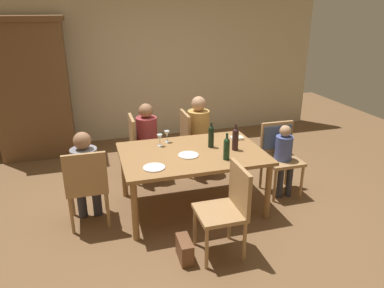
{
  "coord_description": "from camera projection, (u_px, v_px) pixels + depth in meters",
  "views": [
    {
      "loc": [
        -1.1,
        -3.76,
        2.33
      ],
      "look_at": [
        0.0,
        0.0,
        0.82
      ],
      "focal_mm": 33.99,
      "sensor_mm": 36.0,
      "label": 1
    }
  ],
  "objects": [
    {
      "name": "ground_plane",
      "position": [
        192.0,
        206.0,
        4.49
      ],
      "size": [
        10.0,
        10.0,
        0.0
      ],
      "primitive_type": "plane",
      "color": "brown"
    },
    {
      "name": "rear_room_partition",
      "position": [
        149.0,
        63.0,
        6.48
      ],
      "size": [
        6.4,
        0.12,
        2.7
      ],
      "primitive_type": "cube",
      "color": "beige",
      "rests_on": "ground_plane"
    },
    {
      "name": "armoire_cabinet",
      "position": [
        32.0,
        89.0,
        5.66
      ],
      "size": [
        1.18,
        0.62,
        2.18
      ],
      "color": "brown",
      "rests_on": "ground_plane"
    },
    {
      "name": "dining_table",
      "position": [
        192.0,
        158.0,
        4.26
      ],
      "size": [
        1.65,
        1.12,
        0.72
      ],
      "color": "olive",
      "rests_on": "ground_plane"
    },
    {
      "name": "chair_far_right",
      "position": [
        193.0,
        138.0,
        5.22
      ],
      "size": [
        0.44,
        0.44,
        0.92
      ],
      "rotation": [
        0.0,
        0.0,
        -1.57
      ],
      "color": "#A87F51",
      "rests_on": "ground_plane"
    },
    {
      "name": "chair_left_end",
      "position": [
        87.0,
        183.0,
        3.91
      ],
      "size": [
        0.44,
        0.44,
        0.92
      ],
      "color": "#A87F51",
      "rests_on": "ground_plane"
    },
    {
      "name": "chair_far_left",
      "position": [
        141.0,
        143.0,
        5.02
      ],
      "size": [
        0.44,
        0.44,
        0.92
      ],
      "rotation": [
        0.0,
        0.0,
        -1.57
      ],
      "color": "#A87F51",
      "rests_on": "ground_plane"
    },
    {
      "name": "chair_right_end",
      "position": [
        279.0,
        148.0,
        4.71
      ],
      "size": [
        0.44,
        0.46,
        0.92
      ],
      "rotation": [
        0.0,
        0.0,
        3.14
      ],
      "color": "#A87F51",
      "rests_on": "ground_plane"
    },
    {
      "name": "chair_near",
      "position": [
        228.0,
        205.0,
        3.48
      ],
      "size": [
        0.44,
        0.44,
        0.92
      ],
      "rotation": [
        0.0,
        0.0,
        1.57
      ],
      "color": "#A87F51",
      "rests_on": "ground_plane"
    },
    {
      "name": "person_woman_host",
      "position": [
        200.0,
        129.0,
        5.2
      ],
      "size": [
        0.35,
        0.31,
        1.14
      ],
      "rotation": [
        0.0,
        0.0,
        -1.57
      ],
      "color": "#33333D",
      "rests_on": "ground_plane"
    },
    {
      "name": "person_man_bearded",
      "position": [
        86.0,
        170.0,
        3.97
      ],
      "size": [
        0.28,
        0.33,
        1.08
      ],
      "color": "#33333D",
      "rests_on": "ground_plane"
    },
    {
      "name": "person_man_guest",
      "position": [
        149.0,
        136.0,
        5.02
      ],
      "size": [
        0.33,
        0.29,
        1.09
      ],
      "rotation": [
        0.0,
        0.0,
        -1.57
      ],
      "color": "#33333D",
      "rests_on": "ground_plane"
    },
    {
      "name": "person_child_small",
      "position": [
        284.0,
        154.0,
        4.59
      ],
      "size": [
        0.22,
        0.25,
        0.94
      ],
      "rotation": [
        0.0,
        0.0,
        3.14
      ],
      "color": "#33333D",
      "rests_on": "ground_plane"
    },
    {
      "name": "wine_bottle_tall_green",
      "position": [
        227.0,
        148.0,
        3.99
      ],
      "size": [
        0.07,
        0.07,
        0.31
      ],
      "color": "#19381E",
      "rests_on": "dining_table"
    },
    {
      "name": "wine_bottle_dark_red",
      "position": [
        211.0,
        136.0,
        4.33
      ],
      "size": [
        0.07,
        0.07,
        0.31
      ],
      "color": "black",
      "rests_on": "dining_table"
    },
    {
      "name": "wine_bottle_short_olive",
      "position": [
        235.0,
        138.0,
        4.25
      ],
      "size": [
        0.07,
        0.07,
        0.32
      ],
      "color": "black",
      "rests_on": "dining_table"
    },
    {
      "name": "wine_glass_near_left",
      "position": [
        167.0,
        134.0,
        4.5
      ],
      "size": [
        0.07,
        0.07,
        0.15
      ],
      "color": "silver",
      "rests_on": "dining_table"
    },
    {
      "name": "wine_glass_centre",
      "position": [
        160.0,
        138.0,
        4.38
      ],
      "size": [
        0.07,
        0.07,
        0.15
      ],
      "color": "silver",
      "rests_on": "dining_table"
    },
    {
      "name": "dinner_plate_host",
      "position": [
        188.0,
        155.0,
        4.13
      ],
      "size": [
        0.23,
        0.23,
        0.01
      ],
      "primitive_type": "cylinder",
      "color": "white",
      "rests_on": "dining_table"
    },
    {
      "name": "dinner_plate_guest_left",
      "position": [
        154.0,
        168.0,
        3.82
      ],
      "size": [
        0.23,
        0.23,
        0.01
      ],
      "primitive_type": "cylinder",
      "color": "white",
      "rests_on": "dining_table"
    },
    {
      "name": "folded_napkin",
      "position": [
        237.0,
        138.0,
        4.64
      ],
      "size": [
        0.17,
        0.13,
        0.03
      ],
      "primitive_type": "cube",
      "rotation": [
        0.0,
        0.0,
        -0.05
      ],
      "color": "beige",
      "rests_on": "dining_table"
    },
    {
      "name": "handbag",
      "position": [
        185.0,
        249.0,
        3.52
      ],
      "size": [
        0.12,
        0.28,
        0.22
      ],
      "primitive_type": "cube",
      "rotation": [
        0.0,
        0.0,
        1.56
      ],
      "color": "brown",
      "rests_on": "ground_plane"
    }
  ]
}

